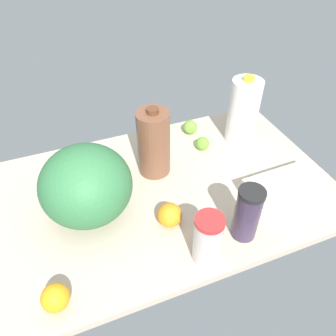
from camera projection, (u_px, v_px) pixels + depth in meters
The scene contains 11 objects.
countertop at pixel (168, 191), 120.93cm from camera, with size 120.00×76.00×3.00cm, color #B7A590.
shaker_bottle at pixel (247, 213), 98.53cm from camera, with size 8.06×8.06×19.17cm.
watermelon at pixel (86, 185), 102.99cm from camera, with size 29.28×29.28×25.60cm, color #316F3F.
milk_jug at pixel (243, 111), 133.69cm from camera, with size 12.28×12.28×28.96cm.
chocolate_milk_jug at pixel (154, 143), 118.88cm from camera, with size 11.95×11.95×27.58cm.
egg_carton at pixel (284, 184), 116.69cm from camera, with size 29.56×10.52×6.70cm, color beige.
tumbler_cup at pixel (209, 239), 92.78cm from camera, with size 8.43×8.43×17.37cm.
lime_by_jug at pixel (190, 127), 143.81cm from camera, with size 6.11×6.11×6.11cm, color #67A933.
orange_near_front at pixel (170, 215), 105.26cm from camera, with size 8.11×8.11×8.11cm, color orange.
lime_beside_bowl at pixel (203, 143), 135.46cm from camera, with size 5.55×5.55×5.55cm, color #63AF2F.
orange_far_back at pixel (55, 298), 84.96cm from camera, with size 7.54×7.54×7.54cm, color orange.
Camera 1 is at (30.75, 78.58, 88.55)cm, focal length 35.00 mm.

